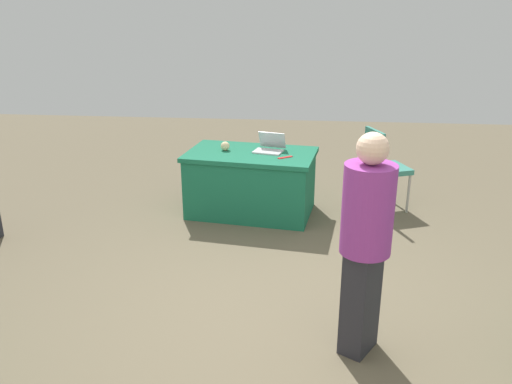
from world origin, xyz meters
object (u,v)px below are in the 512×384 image
Objects in this scene: yarn_ball at (225,146)px; scissors_red at (285,157)px; table_foreground at (251,183)px; laptop_silver at (269,148)px; chair_near_front at (383,164)px; person_attendee_standing at (366,237)px.

scissors_red is (-0.70, 0.23, -0.05)m from yarn_ball.
table_foreground is 15.00× the size of yarn_ball.
chair_near_front is at bearing -157.57° from laptop_silver.
table_foreground is 2.76m from person_attendee_standing.
chair_near_front is 2.58× the size of laptop_silver.
laptop_silver reaches higher than scissors_red.
person_attendee_standing is at bearing 68.95° from scissors_red.
scissors_red is (-0.40, 0.18, 0.37)m from table_foreground.
chair_near_front is at bearing -173.65° from yarn_ball.
scissors_red is at bearing -90.05° from chair_near_front.
table_foreground is 0.98× the size of person_attendee_standing.
chair_near_front is 1.22m from scissors_red.
person_attendee_standing is 4.18× the size of laptop_silver.
chair_near_front is 1.34m from laptop_silver.
person_attendee_standing is at bearing 112.51° from table_foreground.
person_attendee_standing reaches higher than yarn_ball.
chair_near_front reaches higher than yarn_ball.
laptop_silver reaches higher than yarn_ball.
laptop_silver is (1.32, 0.19, 0.20)m from chair_near_front.
person_attendee_standing is 2.71m from laptop_silver.
chair_near_front is (-1.52, -0.26, 0.20)m from table_foreground.
table_foreground is 1.58× the size of chair_near_front.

